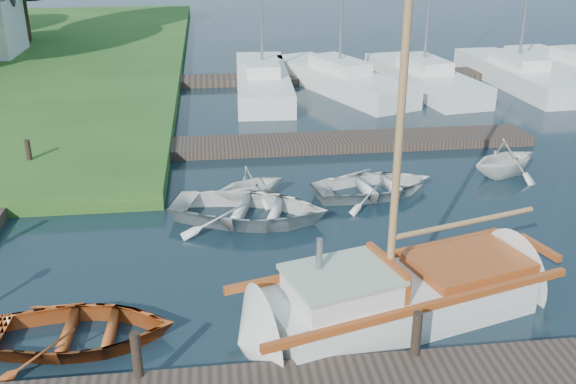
{
  "coord_description": "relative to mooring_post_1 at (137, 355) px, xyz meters",
  "views": [
    {
      "loc": [
        -1.67,
        -13.43,
        6.92
      ],
      "look_at": [
        0.0,
        0.0,
        1.2
      ],
      "focal_mm": 40.0,
      "sensor_mm": 36.0,
      "label": 1
    }
  ],
  "objects": [
    {
      "name": "ground",
      "position": [
        3.0,
        5.0,
        -0.7
      ],
      "size": [
        160.0,
        160.0,
        0.0
      ],
      "primitive_type": "plane",
      "color": "black",
      "rests_on": "ground"
    },
    {
      "name": "far_dock",
      "position": [
        5.0,
        11.5,
        -0.55
      ],
      "size": [
        14.0,
        1.6,
        0.3
      ],
      "primitive_type": "cube",
      "color": "#2F251E",
      "rests_on": "ground"
    },
    {
      "name": "pontoon",
      "position": [
        13.0,
        21.0,
        -0.55
      ],
      "size": [
        30.0,
        1.6,
        0.3
      ],
      "primitive_type": "cube",
      "color": "#2F251E",
      "rests_on": "ground"
    },
    {
      "name": "mooring_post_1",
      "position": [
        0.0,
        0.0,
        0.0
      ],
      "size": [
        0.16,
        0.16,
        0.8
      ],
      "primitive_type": "cylinder",
      "color": "black",
      "rests_on": "near_dock"
    },
    {
      "name": "mooring_post_2",
      "position": [
        4.5,
        0.0,
        0.0
      ],
      "size": [
        0.16,
        0.16,
        0.8
      ],
      "primitive_type": "cylinder",
      "color": "black",
      "rests_on": "near_dock"
    },
    {
      "name": "mooring_post_5",
      "position": [
        -4.0,
        10.0,
        0.0
      ],
      "size": [
        0.16,
        0.16,
        0.8
      ],
      "primitive_type": "cylinder",
      "color": "black",
      "rests_on": "left_dock"
    },
    {
      "name": "sailboat",
      "position": [
        4.81,
        1.64,
        -0.36
      ],
      "size": [
        7.41,
        3.86,
        9.83
      ],
      "rotation": [
        0.0,
        0.0,
        0.28
      ],
      "color": "silver",
      "rests_on": "ground"
    },
    {
      "name": "dinghy",
      "position": [
        -1.18,
        1.44,
        -0.35
      ],
      "size": [
        3.44,
        2.51,
        0.7
      ],
      "primitive_type": "imported",
      "rotation": [
        0.0,
        0.0,
        1.54
      ],
      "color": "#8D3B17",
      "rests_on": "ground"
    },
    {
      "name": "tender_a",
      "position": [
        2.17,
        6.14,
        -0.29
      ],
      "size": [
        4.58,
        3.82,
        0.82
      ],
      "primitive_type": "imported",
      "rotation": [
        0.0,
        0.0,
        1.28
      ],
      "color": "silver",
      "rests_on": "ground"
    },
    {
      "name": "tender_b",
      "position": [
        2.31,
        7.42,
        -0.17
      ],
      "size": [
        2.54,
        2.39,
        1.06
      ],
      "primitive_type": "imported",
      "rotation": [
        0.0,
        0.0,
        1.98
      ],
      "color": "silver",
      "rests_on": "ground"
    },
    {
      "name": "tender_c",
      "position": [
        5.67,
        7.37,
        -0.35
      ],
      "size": [
        3.74,
        2.95,
        0.7
      ],
      "primitive_type": "imported",
      "rotation": [
        0.0,
        0.0,
        1.74
      ],
      "color": "silver",
      "rests_on": "ground"
    },
    {
      "name": "tender_d",
      "position": [
        9.85,
        8.31,
        -0.08
      ],
      "size": [
        2.93,
        2.75,
        1.24
      ],
      "primitive_type": "imported",
      "rotation": [
        0.0,
        0.0,
        1.95
      ],
      "color": "silver",
      "rests_on": "ground"
    },
    {
      "name": "marina_boat_1",
      "position": [
        3.64,
        19.26,
        -0.14
      ],
      "size": [
        2.6,
        9.12,
        10.55
      ],
      "rotation": [
        0.0,
        0.0,
        1.53
      ],
      "color": "silver",
      "rests_on": "ground"
    },
    {
      "name": "marina_boat_2",
      "position": [
        7.03,
        19.1,
        -0.12
      ],
      "size": [
        5.28,
        8.92,
        12.34
      ],
      "rotation": [
        0.0,
        0.0,
        1.95
      ],
      "color": "silver",
      "rests_on": "ground"
    },
    {
      "name": "marina_boat_3",
      "position": [
        10.78,
        18.86,
        -0.13
      ],
      "size": [
        3.47,
        8.39,
        10.76
      ],
      "rotation": [
        0.0,
        0.0,
        1.73
      ],
      "color": "silver",
      "rests_on": "ground"
    },
    {
      "name": "marina_boat_4",
      "position": [
        15.3,
        19.13,
        -0.14
      ],
      "size": [
        2.69,
        8.96,
        9.61
      ],
      "rotation": [
        0.0,
        0.0,
        1.63
      ],
      "color": "silver",
      "rests_on": "ground"
    }
  ]
}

